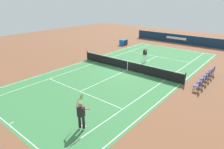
{
  "coord_description": "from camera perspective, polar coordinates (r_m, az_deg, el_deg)",
  "views": [
    {
      "loc": [
        15.39,
        10.54,
        6.71
      ],
      "look_at": [
        3.8,
        1.08,
        0.9
      ],
      "focal_mm": 31.24,
      "sensor_mm": 36.0,
      "label": 1
    }
  ],
  "objects": [
    {
      "name": "ground_plane",
      "position": [
        19.83,
        4.54,
        1.37
      ],
      "size": [
        60.0,
        60.0,
        0.0
      ],
      "primitive_type": "plane",
      "color": "brown"
    },
    {
      "name": "court_slab",
      "position": [
        19.83,
        4.54,
        1.37
      ],
      "size": [
        24.2,
        11.4,
        0.0
      ],
      "primitive_type": "cube",
      "color": "#387A42",
      "rests_on": "ground_plane"
    },
    {
      "name": "court_line_markings",
      "position": [
        19.83,
        4.54,
        1.38
      ],
      "size": [
        23.85,
        11.05,
        0.01
      ],
      "color": "white",
      "rests_on": "ground_plane"
    },
    {
      "name": "tennis_net",
      "position": [
        19.67,
        4.58,
        2.71
      ],
      "size": [
        0.1,
        11.7,
        1.08
      ],
      "color": "#2D2D33",
      "rests_on": "ground_plane"
    },
    {
      "name": "stadium_barrier",
      "position": [
        33.57,
        20.55,
        9.57
      ],
      "size": [
        0.26,
        17.0,
        1.39
      ],
      "color": "#112D4C",
      "rests_on": "ground_plane"
    },
    {
      "name": "tennis_player_near",
      "position": [
        10.82,
        -8.99,
        -11.37
      ],
      "size": [
        0.94,
        0.91,
        1.7
      ],
      "color": "black",
      "rests_on": "ground_plane"
    },
    {
      "name": "tennis_player_far",
      "position": [
        22.38,
        9.61,
        5.95
      ],
      "size": [
        1.01,
        0.84,
        1.7
      ],
      "color": "white",
      "rests_on": "ground_plane"
    },
    {
      "name": "tennis_ball",
      "position": [
        18.8,
        8.98,
        0.14
      ],
      "size": [
        0.07,
        0.07,
        0.07
      ],
      "primitive_type": "sphere",
      "color": "#CCE01E",
      "rests_on": "ground_plane"
    },
    {
      "name": "spectator_chair_0",
      "position": [
        20.51,
        27.38,
        1.19
      ],
      "size": [
        0.44,
        0.44,
        0.88
      ],
      "color": "#38383D",
      "rests_on": "ground_plane"
    },
    {
      "name": "spectator_chair_1",
      "position": [
        19.68,
        26.79,
        0.52
      ],
      "size": [
        0.44,
        0.44,
        0.88
      ],
      "color": "#38383D",
      "rests_on": "ground_plane"
    },
    {
      "name": "spectator_chair_2",
      "position": [
        18.85,
        26.14,
        -0.22
      ],
      "size": [
        0.44,
        0.44,
        0.88
      ],
      "color": "#38383D",
      "rests_on": "ground_plane"
    },
    {
      "name": "spectator_chair_3",
      "position": [
        18.03,
        25.44,
        -1.02
      ],
      "size": [
        0.44,
        0.44,
        0.88
      ],
      "color": "#38383D",
      "rests_on": "ground_plane"
    },
    {
      "name": "spectator_chair_4",
      "position": [
        17.22,
        24.66,
        -1.9
      ],
      "size": [
        0.44,
        0.44,
        0.88
      ],
      "color": "#38383D",
      "rests_on": "ground_plane"
    },
    {
      "name": "spectator_chair_5",
      "position": [
        16.41,
        23.81,
        -2.87
      ],
      "size": [
        0.44,
        0.44,
        0.88
      ],
      "color": "#38383D",
      "rests_on": "ground_plane"
    },
    {
      "name": "equipment_cart_tarped",
      "position": [
        30.77,
        3.43,
        9.42
      ],
      "size": [
        1.25,
        0.84,
        0.85
      ],
      "color": "#2D2D33",
      "rests_on": "ground_plane"
    }
  ]
}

